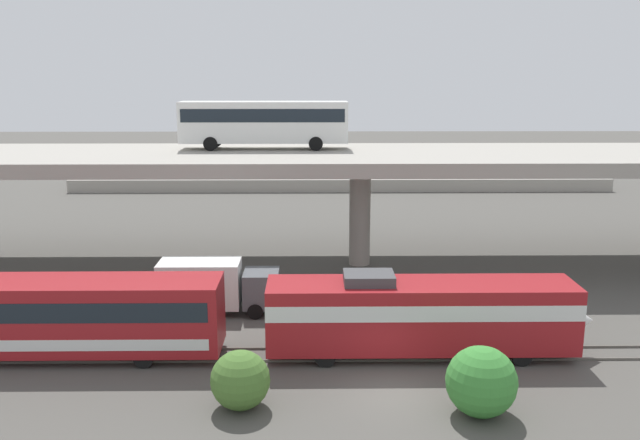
% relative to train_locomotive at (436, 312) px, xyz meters
% --- Properties ---
extents(ground_plane, '(260.00, 260.00, 0.00)m').
position_rel_train_locomotive_xyz_m(ground_plane, '(-2.56, -4.00, -2.19)').
color(ground_plane, '#4C4944').
extents(rail_strip_near, '(110.00, 0.12, 0.12)m').
position_rel_train_locomotive_xyz_m(rail_strip_near, '(-2.56, -0.74, -2.13)').
color(rail_strip_near, '#59544C').
rests_on(rail_strip_near, ground_plane).
extents(rail_strip_far, '(110.00, 0.12, 0.12)m').
position_rel_train_locomotive_xyz_m(rail_strip_far, '(-2.56, 0.74, -2.13)').
color(rail_strip_far, '#59544C').
rests_on(rail_strip_far, ground_plane).
extents(train_locomotive, '(15.82, 3.04, 4.18)m').
position_rel_train_locomotive_xyz_m(train_locomotive, '(0.00, 0.00, 0.00)').
color(train_locomotive, maroon).
rests_on(train_locomotive, ground_plane).
extents(train_coach_lead, '(20.06, 3.04, 3.86)m').
position_rel_train_locomotive_xyz_m(train_coach_lead, '(-20.38, -0.00, -0.02)').
color(train_coach_lead, maroon).
rests_on(train_coach_lead, ground_plane).
extents(highway_overpass, '(96.00, 12.16, 8.07)m').
position_rel_train_locomotive_xyz_m(highway_overpass, '(-2.56, 16.00, 5.24)').
color(highway_overpass, '#9E998E').
rests_on(highway_overpass, ground_plane).
extents(transit_bus_on_overpass, '(12.00, 2.68, 3.40)m').
position_rel_train_locomotive_xyz_m(transit_bus_on_overpass, '(-9.38, 18.13, 7.94)').
color(transit_bus_on_overpass, silver).
rests_on(transit_bus_on_overpass, highway_overpass).
extents(service_truck_west, '(6.80, 2.46, 3.04)m').
position_rel_train_locomotive_xyz_m(service_truck_west, '(-11.48, 6.08, -0.56)').
color(service_truck_west, '#515459').
rests_on(service_truck_west, ground_plane).
extents(pier_parking_lot, '(62.66, 11.39, 1.45)m').
position_rel_train_locomotive_xyz_m(pier_parking_lot, '(-2.56, 51.00, -1.47)').
color(pier_parking_lot, '#9E998E').
rests_on(pier_parking_lot, ground_plane).
extents(parked_car_0, '(4.13, 1.93, 1.50)m').
position_rel_train_locomotive_xyz_m(parked_car_0, '(13.41, 49.23, 0.03)').
color(parked_car_0, maroon).
rests_on(parked_car_0, pier_parking_lot).
extents(parked_car_1, '(4.31, 1.97, 1.50)m').
position_rel_train_locomotive_xyz_m(parked_car_1, '(-19.61, 49.90, 0.03)').
color(parked_car_1, navy).
rests_on(parked_car_1, pier_parking_lot).
extents(parked_car_2, '(4.02, 1.82, 1.50)m').
position_rel_train_locomotive_xyz_m(parked_car_2, '(-2.63, 52.62, 0.02)').
color(parked_car_2, '#0C4C26').
rests_on(parked_car_2, pier_parking_lot).
extents(parked_car_3, '(4.08, 1.87, 1.50)m').
position_rel_train_locomotive_xyz_m(parked_car_3, '(-16.12, 53.15, 0.02)').
color(parked_car_3, silver).
rests_on(parked_car_3, pier_parking_lot).
extents(harbor_water, '(140.00, 36.00, 0.01)m').
position_rel_train_locomotive_xyz_m(harbor_water, '(-2.56, 74.00, -2.19)').
color(harbor_water, '#385B7A').
rests_on(harbor_water, ground_plane).
extents(shrub_left, '(2.46, 2.46, 2.46)m').
position_rel_train_locomotive_xyz_m(shrub_left, '(-8.92, -5.19, -0.96)').
color(shrub_left, '#47702D').
rests_on(shrub_left, ground_plane).
extents(shrub_right, '(2.87, 2.87, 2.87)m').
position_rel_train_locomotive_xyz_m(shrub_right, '(0.79, -5.88, -0.76)').
color(shrub_right, '#3A8635').
rests_on(shrub_right, ground_plane).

